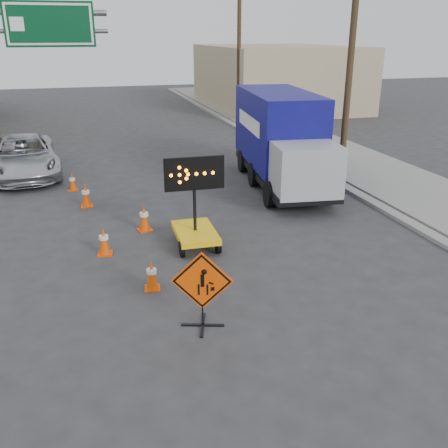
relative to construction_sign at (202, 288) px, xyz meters
name	(u,v)px	position (x,y,z in m)	size (l,w,h in m)	color
ground	(223,336)	(0.29, -0.47, -0.86)	(100.00, 100.00, 0.00)	#2D2D30
curb_right	(278,149)	(7.49, 14.53, -0.80)	(0.40, 60.00, 0.12)	gray
sidewalk_right	(319,146)	(9.79, 14.53, -0.79)	(4.00, 60.00, 0.15)	gray
building_right_far	(276,77)	(13.29, 29.53, 1.44)	(10.00, 14.00, 4.60)	tan
highway_gantry	(21,44)	(-4.14, 17.49, 4.21)	(6.18, 0.38, 6.90)	slate
utility_pole_near	(351,56)	(8.29, 9.53, 3.82)	(1.80, 0.26, 9.00)	#43311D
utility_pole_far	(239,47)	(8.29, 23.53, 3.82)	(1.80, 0.26, 9.00)	#43311D
construction_sign	(202,288)	(0.00, 0.00, 0.00)	(1.18, 0.85, 1.63)	black
arrow_board	(195,226)	(0.78, 3.99, -0.29)	(1.60, 1.81, 2.54)	yellow
pickup_truck	(23,156)	(-4.31, 13.12, -0.07)	(2.64, 5.73, 1.59)	silver
box_truck	(281,145)	(5.27, 8.88, 0.71)	(3.04, 7.55, 3.48)	black
cone_a	(152,275)	(-0.74, 1.85, -0.51)	(0.41, 0.41, 0.71)	#E84604
cone_b	(104,241)	(-1.67, 4.12, -0.48)	(0.44, 0.44, 0.77)	#E84604
cone_c	(144,218)	(-0.41, 5.55, -0.46)	(0.49, 0.49, 0.80)	#E84604
cone_d	(86,195)	(-2.00, 8.32, -0.47)	(0.41, 0.41, 0.80)	#E84604
cone_e	(72,182)	(-2.44, 10.38, -0.53)	(0.43, 0.43, 0.67)	#E84604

